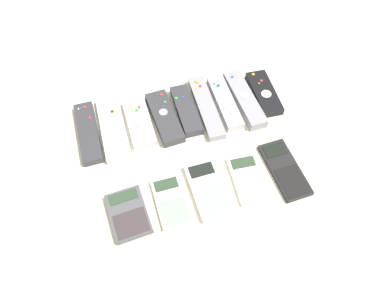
# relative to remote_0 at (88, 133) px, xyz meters

# --- Properties ---
(ground_plane) EXTENTS (3.00, 3.00, 0.00)m
(ground_plane) POSITION_rel_remote_0_xyz_m (0.24, -0.14, -0.01)
(ground_plane) COLOR beige
(remote_0) EXTENTS (0.05, 0.19, 0.02)m
(remote_0) POSITION_rel_remote_0_xyz_m (0.00, 0.00, 0.00)
(remote_0) COLOR #333338
(remote_0) RESTS_ON ground_plane
(remote_1) EXTENTS (0.06, 0.20, 0.02)m
(remote_1) POSITION_rel_remote_0_xyz_m (0.06, -0.00, -0.00)
(remote_1) COLOR white
(remote_1) RESTS_ON ground_plane
(remote_2) EXTENTS (0.06, 0.16, 0.02)m
(remote_2) POSITION_rel_remote_0_xyz_m (0.13, -0.00, -0.00)
(remote_2) COLOR #B7B7BC
(remote_2) RESTS_ON ground_plane
(remote_3) EXTENTS (0.07, 0.17, 0.03)m
(remote_3) POSITION_rel_remote_0_xyz_m (0.20, -0.01, 0.00)
(remote_3) COLOR #333338
(remote_3) RESTS_ON ground_plane
(remote_4) EXTENTS (0.05, 0.16, 0.03)m
(remote_4) POSITION_rel_remote_0_xyz_m (0.26, -0.00, 0.00)
(remote_4) COLOR #333338
(remote_4) RESTS_ON ground_plane
(remote_5) EXTENTS (0.05, 0.21, 0.02)m
(remote_5) POSITION_rel_remote_0_xyz_m (0.31, -0.00, -0.00)
(remote_5) COLOR gray
(remote_5) RESTS_ON ground_plane
(remote_6) EXTENTS (0.05, 0.18, 0.03)m
(remote_6) POSITION_rel_remote_0_xyz_m (0.36, -0.00, 0.00)
(remote_6) COLOR #B7B7BC
(remote_6) RESTS_ON ground_plane
(remote_7) EXTENTS (0.05, 0.20, 0.03)m
(remote_7) POSITION_rel_remote_0_xyz_m (0.42, -0.01, 0.00)
(remote_7) COLOR gray
(remote_7) RESTS_ON ground_plane
(remote_8) EXTENTS (0.06, 0.15, 0.02)m
(remote_8) POSITION_rel_remote_0_xyz_m (0.47, -0.00, 0.00)
(remote_8) COLOR black
(remote_8) RESTS_ON ground_plane
(calculator_0) EXTENTS (0.09, 0.12, 0.02)m
(calculator_0) POSITION_rel_remote_0_xyz_m (0.05, -0.24, -0.00)
(calculator_0) COLOR #4C4C51
(calculator_0) RESTS_ON ground_plane
(calculator_1) EXTENTS (0.07, 0.13, 0.01)m
(calculator_1) POSITION_rel_remote_0_xyz_m (0.15, -0.24, -0.00)
(calculator_1) COLOR beige
(calculator_1) RESTS_ON ground_plane
(calculator_2) EXTENTS (0.07, 0.15, 0.02)m
(calculator_2) POSITION_rel_remote_0_xyz_m (0.24, -0.24, -0.00)
(calculator_2) COLOR silver
(calculator_2) RESTS_ON ground_plane
(calculator_3) EXTENTS (0.08, 0.13, 0.01)m
(calculator_3) POSITION_rel_remote_0_xyz_m (0.34, -0.24, -0.00)
(calculator_3) COLOR silver
(calculator_3) RESTS_ON ground_plane
(calculator_4) EXTENTS (0.07, 0.16, 0.01)m
(calculator_4) POSITION_rel_remote_0_xyz_m (0.43, -0.24, -0.00)
(calculator_4) COLOR black
(calculator_4) RESTS_ON ground_plane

